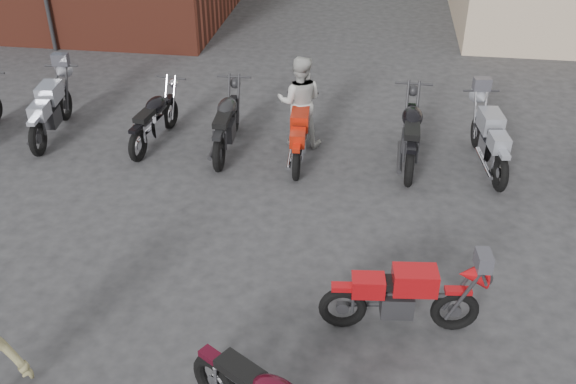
% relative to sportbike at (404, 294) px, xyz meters
% --- Properties ---
extents(ground, '(90.00, 90.00, 0.00)m').
position_rel_sportbike_xyz_m(ground, '(-1.93, -1.09, -0.54)').
color(ground, '#2E2E30').
extents(sportbike, '(1.91, 0.80, 1.08)m').
position_rel_sportbike_xyz_m(sportbike, '(0.00, 0.00, 0.00)').
color(sportbike, red).
rests_on(sportbike, ground).
extents(person_light, '(0.84, 0.67, 1.70)m').
position_rel_sportbike_xyz_m(person_light, '(-1.84, 4.64, 0.31)').
color(person_light, beige).
rests_on(person_light, ground).
extents(row_bike_1, '(0.91, 2.11, 1.18)m').
position_rel_sportbike_xyz_m(row_bike_1, '(-6.51, 4.32, 0.05)').
color(row_bike_1, '#9C9FAB').
rests_on(row_bike_1, ground).
extents(row_bike_2, '(0.85, 1.94, 1.09)m').
position_rel_sportbike_xyz_m(row_bike_2, '(-4.49, 4.31, 0.01)').
color(row_bike_2, black).
rests_on(row_bike_2, ground).
extents(row_bike_3, '(0.76, 2.07, 1.18)m').
position_rel_sportbike_xyz_m(row_bike_3, '(-3.11, 4.24, 0.05)').
color(row_bike_3, black).
rests_on(row_bike_3, ground).
extents(row_bike_4, '(0.70, 1.85, 1.05)m').
position_rel_sportbike_xyz_m(row_bike_4, '(-1.76, 4.04, -0.01)').
color(row_bike_4, red).
rests_on(row_bike_4, ground).
extents(row_bike_5, '(0.75, 2.14, 1.23)m').
position_rel_sportbike_xyz_m(row_bike_5, '(0.16, 4.24, 0.08)').
color(row_bike_5, black).
rests_on(row_bike_5, ground).
extents(row_bike_6, '(0.93, 2.10, 1.17)m').
position_rel_sportbike_xyz_m(row_bike_6, '(1.50, 4.25, 0.05)').
color(row_bike_6, '#9B9EA9').
rests_on(row_bike_6, ground).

